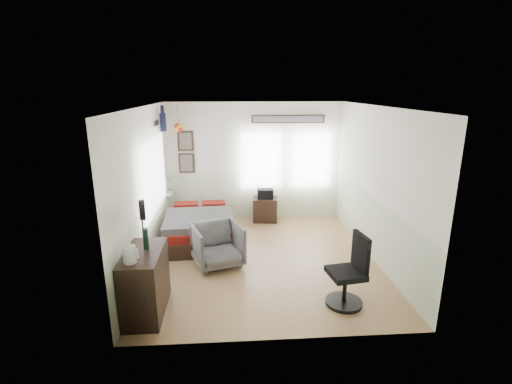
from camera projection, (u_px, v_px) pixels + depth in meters
ground_plane at (263, 259)px, 6.73m from camera, size 4.00×4.50×0.01m
room_shell at (258, 170)px, 6.47m from camera, size 4.02×4.52×2.71m
wall_decor at (204, 131)px, 7.97m from camera, size 3.55×1.32×1.44m
bed at (200, 227)px, 7.47m from camera, size 1.40×1.88×0.58m
dresser at (145, 283)px, 5.02m from camera, size 0.48×1.00×0.90m
armchair at (217, 245)px, 6.42m from camera, size 1.01×1.02×0.74m
nightstand at (265, 209)px, 8.60m from camera, size 0.59×0.49×0.55m
task_chair at (349, 277)px, 5.22m from camera, size 0.53×0.53×1.06m
kettle at (129, 254)px, 4.58m from camera, size 0.19×0.16×0.22m
bottle at (146, 239)px, 4.96m from camera, size 0.07×0.07×0.30m
stand_fan at (142, 211)px, 4.84m from camera, size 0.14×0.28×0.70m
black_bag at (265, 194)px, 8.50m from camera, size 0.37×0.25×0.21m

